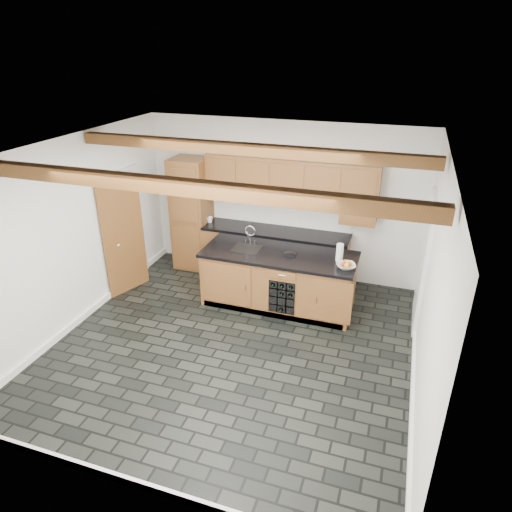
# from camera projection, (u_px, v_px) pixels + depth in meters

# --- Properties ---
(ground) EXTENTS (5.00, 5.00, 0.00)m
(ground) POSITION_uv_depth(u_px,v_px,m) (233.00, 344.00, 6.60)
(ground) COLOR black
(ground) RESTS_ON ground
(room_shell) EXTENTS (5.01, 5.00, 5.00)m
(room_shell) POSITION_uv_depth(u_px,v_px,m) (239.00, 233.00, 6.43)
(room_shell) COLOR white
(room_shell) RESTS_ON ground
(back_cabinetry) EXTENTS (3.65, 0.62, 2.20)m
(back_cabinetry) POSITION_uv_depth(u_px,v_px,m) (258.00, 225.00, 8.21)
(back_cabinetry) COLOR brown
(back_cabinetry) RESTS_ON ground
(island) EXTENTS (2.48, 0.96, 0.93)m
(island) POSITION_uv_depth(u_px,v_px,m) (279.00, 279.00, 7.41)
(island) COLOR brown
(island) RESTS_ON ground
(faucet) EXTENTS (0.45, 0.40, 0.34)m
(faucet) POSITION_uv_depth(u_px,v_px,m) (247.00, 246.00, 7.40)
(faucet) COLOR black
(faucet) RESTS_ON island
(kitchen_scale) EXTENTS (0.19, 0.12, 0.06)m
(kitchen_scale) POSITION_uv_depth(u_px,v_px,m) (290.00, 254.00, 7.15)
(kitchen_scale) COLOR black
(kitchen_scale) RESTS_ON island
(fruit_bowl) EXTENTS (0.36, 0.36, 0.07)m
(fruit_bowl) POSITION_uv_depth(u_px,v_px,m) (346.00, 266.00, 6.74)
(fruit_bowl) COLOR beige
(fruit_bowl) RESTS_ON island
(fruit_cluster) EXTENTS (0.16, 0.17, 0.07)m
(fruit_cluster) POSITION_uv_depth(u_px,v_px,m) (346.00, 264.00, 6.73)
(fruit_cluster) COLOR #B03C17
(fruit_cluster) RESTS_ON fruit_bowl
(paper_towel) EXTENTS (0.11, 0.11, 0.28)m
(paper_towel) POSITION_uv_depth(u_px,v_px,m) (340.00, 253.00, 6.92)
(paper_towel) COLOR white
(paper_towel) RESTS_ON island
(mug) EXTENTS (0.14, 0.14, 0.10)m
(mug) POSITION_uv_depth(u_px,v_px,m) (210.00, 220.00, 8.43)
(mug) COLOR white
(mug) RESTS_ON back_cabinetry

